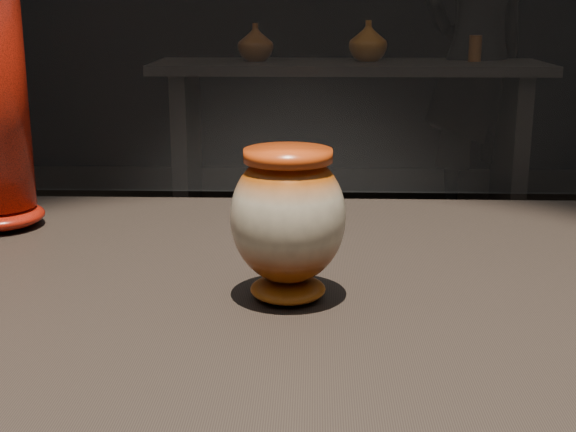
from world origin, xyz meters
name	(u,v)px	position (x,y,z in m)	size (l,w,h in m)	color
main_vase	(288,219)	(0.03, -0.04, 0.99)	(0.14, 0.14, 0.16)	#722E0A
back_shelf	(348,113)	(0.23, 3.33, 0.64)	(2.00, 0.60, 0.90)	black
back_vase_left	(255,42)	(-0.26, 3.36, 1.00)	(0.18, 0.18, 0.19)	#914C15
back_vase_mid	(368,41)	(0.32, 3.38, 1.00)	(0.20, 0.20, 0.21)	#722E0A
back_vase_right	(475,48)	(0.87, 3.38, 0.97)	(0.07, 0.07, 0.13)	#914C15
visitor	(477,55)	(0.92, 3.57, 0.92)	(0.67, 0.44, 1.84)	black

